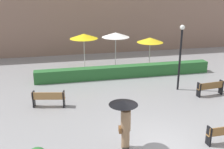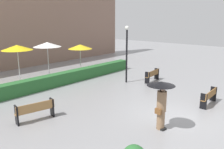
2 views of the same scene
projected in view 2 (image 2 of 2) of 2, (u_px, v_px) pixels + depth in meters
The scene contains 11 objects.
ground_plane at pixel (176, 119), 10.46m from camera, with size 60.00×60.00×0.00m, color gray.
bench_far_left at pixel (35, 110), 10.15m from camera, with size 1.71×0.69×0.84m.
bench_near_right at pixel (209, 96), 12.00m from camera, with size 1.66×0.36×0.79m.
bench_far_right at pixel (153, 75), 16.49m from camera, with size 1.63×0.47×0.82m.
pedestrian_with_umbrella at pixel (161, 97), 9.14m from camera, with size 1.10×1.10×2.01m.
lamp_post at pixel (127, 48), 15.84m from camera, with size 0.28×0.28×3.90m.
patio_umbrella_yellow at pixel (17, 48), 15.71m from camera, with size 2.05×2.05×2.63m.
patio_umbrella_white at pixel (47, 45), 17.47m from camera, with size 2.07×2.07×2.64m.
patio_umbrella_yellow_far at pixel (80, 47), 18.61m from camera, with size 1.91×1.91×2.35m.
hedge_strip at pixel (71, 76), 16.37m from camera, with size 12.02×0.70×0.80m, color #28602D.
building_facade at pixel (2, 14), 19.54m from camera, with size 28.00×1.20×9.40m, color #846656.
Camera 2 is at (-9.21, -4.19, 4.37)m, focal length 37.45 mm.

